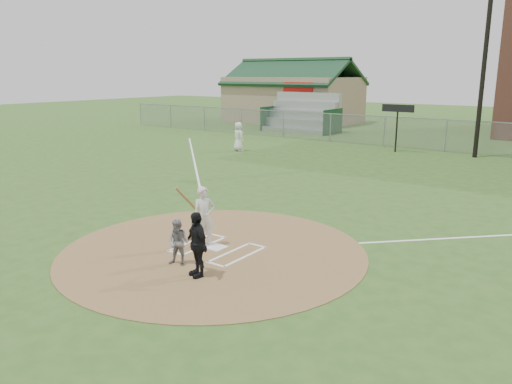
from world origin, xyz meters
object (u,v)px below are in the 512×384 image
Objects in this scene: catcher at (178,242)px; umpire at (197,244)px; ondeck_player at (238,137)px; batter_at_plate at (204,217)px; home_plate at (216,247)px.

catcher is 0.74× the size of umpire.
batter_at_plate is at bearing 145.09° from ondeck_player.
home_plate is 0.28× the size of batter_at_plate.
catcher reaches higher than home_plate.
umpire is at bearing 145.34° from ondeck_player.
home_plate is at bearing 146.18° from ondeck_player.
home_plate is 0.93m from batter_at_plate.
umpire reaches higher than catcher.
catcher is 0.66× the size of ondeck_player.
catcher is 1.53m from batter_at_plate.
batter_at_plate is (-1.29, 1.69, 0.06)m from umpire.
ondeck_player reaches higher than batter_at_plate.
home_plate is at bearing 69.26° from catcher.
ondeck_player is (-10.64, 16.09, 0.29)m from catcher.
catcher is (0.04, -1.50, 0.58)m from home_plate.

